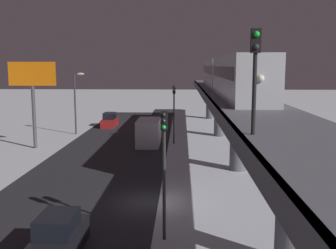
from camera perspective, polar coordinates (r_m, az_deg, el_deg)
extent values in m
plane|color=silver|center=(25.97, -2.55, -10.86)|extent=(240.00, 240.00, 0.00)
cube|color=#28282D|center=(26.80, -13.37, -10.45)|extent=(11.00, 97.66, 0.01)
cube|color=slate|center=(25.07, 12.66, 1.19)|extent=(5.00, 97.66, 0.80)
cube|color=#38383D|center=(24.74, 7.23, 1.23)|extent=(0.24, 95.71, 0.80)
cylinder|color=slate|center=(65.57, 6.03, 3.06)|extent=(1.40, 1.40, 5.10)
cylinder|color=slate|center=(49.44, 7.35, 1.32)|extent=(1.40, 1.40, 5.10)
cylinder|color=slate|center=(33.45, 9.94, -2.09)|extent=(1.40, 1.40, 5.10)
cylinder|color=slate|center=(17.98, 17.22, -11.48)|extent=(1.40, 1.40, 5.10)
cube|color=#B7BABF|center=(33.58, 10.00, 6.62)|extent=(2.90, 18.00, 3.40)
cube|color=black|center=(33.57, 10.02, 7.32)|extent=(2.94, 16.20, 0.90)
cube|color=#B7BABF|center=(52.06, 7.15, 7.25)|extent=(2.90, 18.00, 3.40)
cube|color=black|center=(52.05, 7.15, 7.70)|extent=(2.94, 16.20, 0.90)
sphere|color=white|center=(24.65, 12.94, 6.36)|extent=(0.44, 0.44, 0.44)
cylinder|color=black|center=(15.69, 12.08, 4.38)|extent=(0.16, 0.16, 3.20)
cube|color=black|center=(15.68, 12.30, 11.50)|extent=(0.36, 0.28, 0.90)
sphere|color=#19F23F|center=(15.54, 12.43, 12.38)|extent=(0.22, 0.22, 0.22)
sphere|color=#333333|center=(15.51, 12.38, 10.68)|extent=(0.22, 0.22, 0.22)
cube|color=black|center=(19.58, -15.26, -16.04)|extent=(1.80, 4.69, 1.10)
cube|color=black|center=(19.20, -15.37, -13.35)|extent=(1.58, 2.25, 0.87)
cube|color=#A51E1E|center=(57.40, -8.24, 0.26)|extent=(1.80, 4.70, 1.10)
cube|color=black|center=(57.27, -8.26, 1.24)|extent=(1.58, 2.26, 0.87)
cube|color=silver|center=(47.20, -2.37, -0.60)|extent=(2.30, 2.20, 2.40)
cube|color=silver|center=(43.43, -2.74, -1.12)|extent=(2.40, 5.00, 2.80)
cylinder|color=#2D2D2D|center=(19.81, -0.55, -8.64)|extent=(0.16, 0.16, 5.50)
cube|color=black|center=(19.12, -0.56, 0.57)|extent=(0.32, 0.32, 0.90)
sphere|color=black|center=(18.90, -0.59, 1.40)|extent=(0.20, 0.20, 0.20)
sphere|color=black|center=(18.94, -0.59, 0.50)|extent=(0.20, 0.20, 0.20)
sphere|color=#19E53F|center=(18.99, -0.59, -0.40)|extent=(0.20, 0.20, 0.20)
cylinder|color=#2D2D2D|center=(44.04, 0.85, 0.80)|extent=(0.16, 0.16, 5.50)
cube|color=black|center=(43.74, 0.86, 4.95)|extent=(0.32, 0.32, 0.90)
sphere|color=black|center=(43.54, 0.85, 5.33)|extent=(0.20, 0.20, 0.20)
sphere|color=yellow|center=(43.56, 0.85, 4.94)|extent=(0.20, 0.20, 0.20)
sphere|color=black|center=(43.58, 0.85, 4.55)|extent=(0.20, 0.20, 0.20)
cylinder|color=#4C4C51|center=(43.84, -18.40, 0.99)|extent=(0.36, 0.36, 6.50)
cube|color=orange|center=(43.53, -18.67, 6.81)|extent=(4.80, 0.30, 2.40)
cylinder|color=#38383D|center=(51.41, -12.99, 2.79)|extent=(0.20, 0.20, 7.50)
ellipsoid|color=#F4E5B2|center=(50.99, -12.26, 6.99)|extent=(0.90, 0.44, 0.30)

